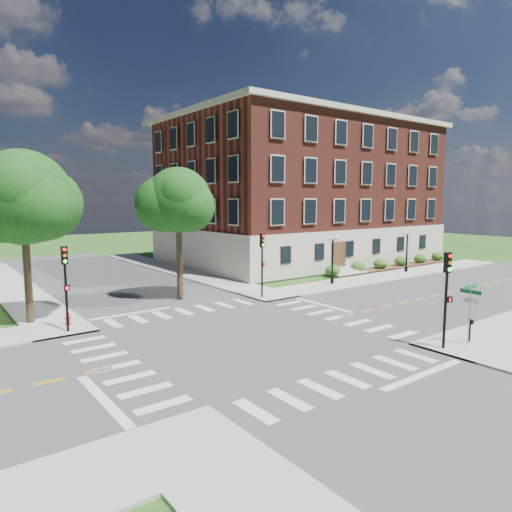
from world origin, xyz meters
TOP-DOWN VIEW (x-y plane):
  - ground at (0.00, 0.00)m, footprint 160.00×160.00m
  - road_ew at (0.00, 0.00)m, footprint 90.00×12.00m
  - road_ns at (0.00, 0.00)m, footprint 12.00×90.00m
  - sidewalk_ne at (15.38, 15.38)m, footprint 34.00×34.00m
  - crosswalk_east at (7.20, 0.00)m, footprint 2.20×10.20m
  - stop_bar_east at (8.80, 3.00)m, footprint 0.40×5.50m
  - main_building at (24.00, 21.99)m, footprint 30.60×22.40m
  - shrub_row at (27.00, 10.80)m, footprint 18.00×2.00m
  - tree_c at (-8.81, 10.06)m, footprint 5.57×5.57m
  - tree_d at (1.57, 10.70)m, footprint 4.78×4.78m
  - traffic_signal_se at (6.62, -7.56)m, footprint 0.38×0.46m
  - traffic_signal_ne at (6.68, 7.29)m, footprint 0.37×0.43m
  - traffic_signal_nw at (-7.52, 6.68)m, footprint 0.32×0.36m
  - twin_lamp_west at (14.97, 8.00)m, footprint 1.36×0.36m
  - twin_lamp_east at (25.89, 8.11)m, footprint 1.36×0.36m
  - street_sign_pole at (8.10, -7.99)m, footprint 1.10×1.10m
  - push_button_post at (8.68, -7.79)m, footprint 0.14×0.21m
  - fire_hydrant at (-7.16, 8.08)m, footprint 0.35×0.35m

SIDE VIEW (x-z plane):
  - ground at x=0.00m, z-range 0.00..0.00m
  - crosswalk_east at x=7.20m, z-range -0.01..0.01m
  - stop_bar_east at x=8.80m, z-range 0.00..0.00m
  - shrub_row at x=27.00m, z-range -0.65..0.65m
  - road_ew at x=0.00m, z-range 0.00..0.01m
  - road_ns at x=0.00m, z-range 0.00..0.01m
  - sidewalk_ne at x=15.38m, z-range 0.00..0.12m
  - fire_hydrant at x=-7.16m, z-range 0.09..0.84m
  - push_button_post at x=8.68m, z-range 0.20..1.40m
  - street_sign_pole at x=8.10m, z-range 0.76..3.86m
  - twin_lamp_west at x=14.97m, z-range 0.41..4.64m
  - twin_lamp_east at x=25.89m, z-range 0.41..4.64m
  - traffic_signal_se at x=6.62m, z-range 0.79..5.59m
  - traffic_signal_ne at x=6.68m, z-range 0.79..5.59m
  - traffic_signal_nw at x=-7.52m, z-range 0.79..5.59m
  - tree_d at x=1.57m, z-range 2.53..12.20m
  - tree_c at x=-8.81m, z-range 2.43..12.68m
  - main_building at x=24.00m, z-range 0.09..16.59m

